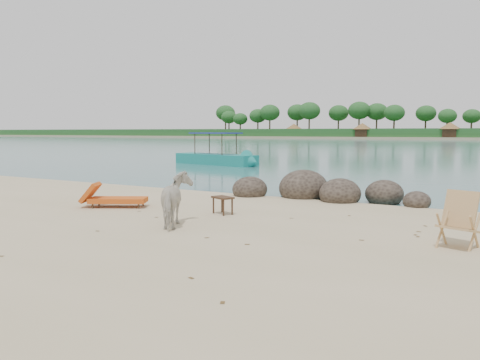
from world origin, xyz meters
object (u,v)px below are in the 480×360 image
Objects in this scene: side_table at (223,207)px; lounge_chair at (118,198)px; boulders at (318,191)px; cow at (177,201)px; deck_chair at (458,222)px; boat_near at (215,138)px.

side_table is 3.31m from lounge_chair.
boulders is 6.47m from lounge_chair.
cow is 1.91m from side_table.
boulders is 6.28m from cow.
boulders is 6.99m from deck_chair.
boat_near reaches higher than side_table.
deck_chair reaches higher than boulders.
boulders is 4.43m from side_table.
lounge_chair is 1.92× the size of deck_chair.
lounge_chair is at bearing -55.19° from cow.
deck_chair is at bearing -47.65° from boulders.
cow is at bearing -152.61° from deck_chair.
cow reaches higher than lounge_chair.
boulders is 6.04× the size of deck_chair.
boat_near is at bearing 85.35° from lounge_chair.
boulders reaches higher than side_table.
boat_near is (-11.04, 16.76, 1.55)m from side_table.
boat_near is at bearing 146.43° from side_table.
boulders is 0.87× the size of boat_near.
lounge_chair is at bearing -164.55° from deck_chair.
deck_chair is at bearing -34.52° from boat_near.
boat_near reaches higher than deck_chair.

